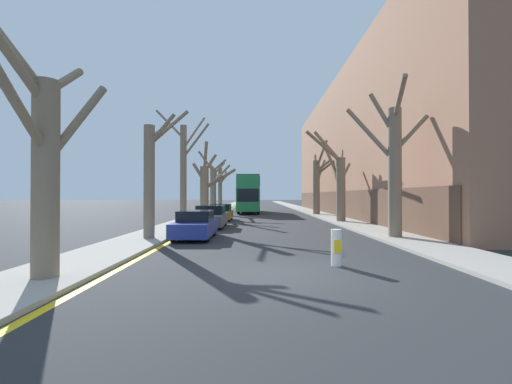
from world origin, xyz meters
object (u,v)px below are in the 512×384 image
(street_tree_left_4, at_px, (213,186))
(parked_car_2, at_px, (220,213))
(street_tree_left_5, at_px, (219,186))
(street_tree_right_0, at_px, (393,165))
(street_tree_right_1, at_px, (337,182))
(street_tree_left_0, at_px, (40,155))
(street_tree_left_3, at_px, (205,187))
(street_tree_left_1, at_px, (150,176))
(parked_car_1, at_px, (210,217))
(double_decker_bus, at_px, (248,192))
(street_tree_right_2, at_px, (317,182))
(street_tree_left_2, at_px, (183,169))
(traffic_bollard, at_px, (335,247))
(parked_car_0, at_px, (194,225))

(street_tree_left_4, relative_size, parked_car_2, 1.77)
(street_tree_left_5, height_order, street_tree_right_0, street_tree_right_0)
(street_tree_left_4, xyz_separation_m, parked_car_2, (1.95, -11.04, -2.58))
(street_tree_left_4, bearing_deg, street_tree_right_1, -49.60)
(street_tree_right_1, height_order, parked_car_2, street_tree_right_1)
(street_tree_left_0, relative_size, street_tree_left_3, 1.03)
(street_tree_left_1, distance_m, parked_car_2, 13.10)
(street_tree_left_4, distance_m, street_tree_right_0, 25.95)
(parked_car_1, bearing_deg, double_decker_bus, 83.63)
(street_tree_right_2, bearing_deg, parked_car_1, -124.38)
(street_tree_left_2, xyz_separation_m, street_tree_left_5, (0.10, 23.34, -0.59))
(street_tree_right_1, relative_size, traffic_bollard, 6.53)
(double_decker_bus, bearing_deg, street_tree_left_4, -157.94)
(street_tree_right_0, distance_m, parked_car_2, 15.78)
(street_tree_left_0, bearing_deg, traffic_bollard, 15.19)
(street_tree_left_5, bearing_deg, street_tree_right_1, -61.44)
(traffic_bollard, bearing_deg, street_tree_left_4, 103.93)
(street_tree_right_0, relative_size, street_tree_right_2, 0.94)
(street_tree_left_1, height_order, street_tree_left_5, street_tree_left_5)
(street_tree_right_0, xyz_separation_m, parked_car_1, (-9.57, 6.00, -2.88))
(street_tree_left_0, bearing_deg, street_tree_left_5, 89.74)
(street_tree_left_5, relative_size, parked_car_2, 1.64)
(double_decker_bus, relative_size, parked_car_0, 2.67)
(street_tree_right_1, bearing_deg, street_tree_left_2, -167.23)
(street_tree_left_2, relative_size, street_tree_left_3, 1.19)
(street_tree_left_3, height_order, traffic_bollard, street_tree_left_3)
(street_tree_right_1, height_order, street_tree_right_2, street_tree_right_2)
(parked_car_1, distance_m, traffic_bollard, 13.33)
(parked_car_0, distance_m, parked_car_1, 5.72)
(street_tree_left_0, xyz_separation_m, traffic_bollard, (7.50, 2.04, -2.51))
(street_tree_left_1, distance_m, parked_car_1, 7.19)
(street_tree_right_0, height_order, traffic_bollard, street_tree_right_0)
(street_tree_left_2, bearing_deg, traffic_bollard, -61.41)
(street_tree_left_4, distance_m, street_tree_right_1, 17.41)
(double_decker_bus, xyz_separation_m, parked_car_0, (-2.11, -24.62, -1.83))
(street_tree_left_0, bearing_deg, parked_car_1, 81.43)
(parked_car_1, bearing_deg, street_tree_left_1, -106.21)
(street_tree_right_2, bearing_deg, street_tree_left_3, -158.52)
(double_decker_bus, bearing_deg, street_tree_right_1, -64.16)
(street_tree_left_0, xyz_separation_m, street_tree_right_1, (11.48, 18.23, 0.08))
(street_tree_left_3, bearing_deg, street_tree_right_0, -53.96)
(street_tree_right_1, bearing_deg, street_tree_left_4, 130.40)
(street_tree_left_0, xyz_separation_m, street_tree_right_0, (11.71, 8.24, 0.51))
(double_decker_bus, height_order, parked_car_0, double_decker_bus)
(street_tree_left_1, relative_size, street_tree_right_0, 0.86)
(double_decker_bus, relative_size, traffic_bollard, 9.83)
(street_tree_left_1, distance_m, parked_car_0, 3.12)
(street_tree_left_0, height_order, traffic_bollard, street_tree_left_0)
(street_tree_left_3, bearing_deg, street_tree_left_4, 91.75)
(street_tree_left_3, xyz_separation_m, street_tree_right_1, (11.05, -5.52, 0.26))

